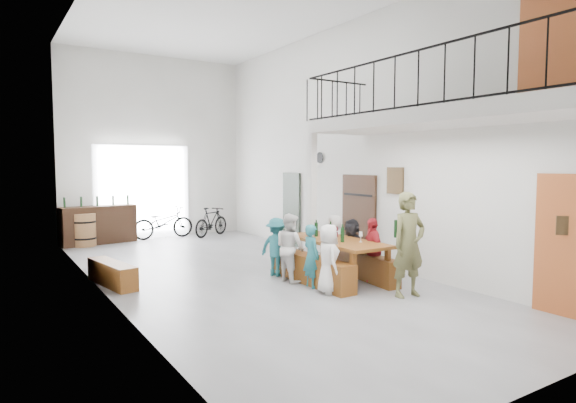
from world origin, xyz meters
TOP-DOWN VIEW (x-y plane):
  - floor at (0.00, 0.00)m, footprint 12.00×12.00m
  - room_walls at (0.00, 0.00)m, footprint 12.00×12.00m
  - gateway_portal at (-0.40, 5.94)m, footprint 2.80×0.08m
  - right_wall_decor at (2.70, -1.87)m, footprint 0.07×8.28m
  - balcony at (1.98, -3.13)m, footprint 1.52×5.62m
  - tasting_table at (1.27, -1.31)m, footprint 0.99×2.34m
  - bench_inner at (0.69, -1.26)m, footprint 0.38×2.28m
  - bench_wall at (1.80, -1.40)m, footprint 0.54×2.23m
  - tableware at (1.24, -1.15)m, footprint 0.56×1.28m
  - side_bench at (-2.50, 0.58)m, footprint 0.60×1.57m
  - oak_barrel at (-2.16, 5.40)m, footprint 0.61×0.61m
  - serving_counter at (-1.75, 5.65)m, footprint 2.09×0.86m
  - counter_bottles at (-1.75, 5.67)m, footprint 1.78×0.25m
  - guest_left_a at (0.55, -2.01)m, footprint 0.55×0.68m
  - guest_left_b at (0.53, -1.52)m, footprint 0.31×0.44m
  - guest_left_c at (0.46, -0.92)m, footprint 0.53×0.66m
  - guest_left_d at (0.46, -0.40)m, footprint 0.69×0.87m
  - guest_right_a at (1.77, -1.78)m, footprint 0.52×0.77m
  - guest_right_b at (1.80, -1.12)m, footprint 0.61×1.11m
  - guest_right_c at (1.83, -0.54)m, footprint 0.54×0.66m
  - host_standing at (1.57, -2.89)m, footprint 0.69×0.49m
  - potted_plant at (2.45, 0.55)m, footprint 0.36×0.32m
  - bicycle_near at (0.09, 5.59)m, footprint 1.85×0.68m
  - bicycle_far at (1.49, 5.20)m, footprint 1.55×1.09m

SIDE VIEW (x-z plane):
  - floor at x=0.00m, z-range 0.00..0.00m
  - potted_plant at x=2.45m, z-range 0.00..0.40m
  - side_bench at x=-2.50m, z-range 0.00..0.43m
  - bench_wall at x=1.80m, z-range 0.00..0.51m
  - bench_inner at x=0.69m, z-range 0.00..0.52m
  - oak_barrel at x=-2.16m, z-range 0.00..0.90m
  - bicycle_far at x=1.49m, z-range 0.00..0.91m
  - bicycle_near at x=0.09m, z-range 0.00..0.96m
  - serving_counter at x=-1.75m, z-range 0.00..1.07m
  - guest_right_b at x=1.80m, z-range 0.00..1.14m
  - guest_left_b at x=0.53m, z-range 0.00..1.15m
  - guest_right_c at x=1.83m, z-range 0.00..1.17m
  - guest_left_d at x=0.46m, z-range 0.00..1.17m
  - guest_left_a at x=0.55m, z-range 0.00..1.20m
  - guest_right_a at x=1.77m, z-range 0.00..1.22m
  - guest_left_c at x=0.46m, z-range 0.00..1.30m
  - tasting_table at x=1.27m, z-range 0.31..1.10m
  - host_standing at x=1.57m, z-range 0.00..1.77m
  - tableware at x=1.24m, z-range 0.75..1.10m
  - counter_bottles at x=-1.75m, z-range 1.07..1.35m
  - gateway_portal at x=-0.40m, z-range 0.00..2.80m
  - right_wall_decor at x=2.70m, z-range -0.80..4.28m
  - balcony at x=1.98m, z-range 0.97..4.96m
  - room_walls at x=0.00m, z-range -2.45..9.55m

